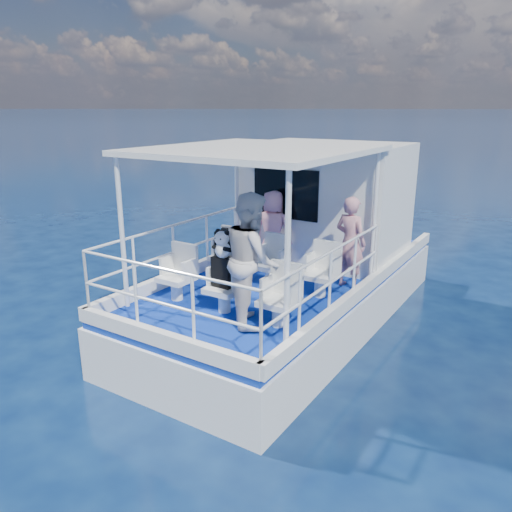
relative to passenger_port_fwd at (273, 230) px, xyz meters
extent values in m
plane|color=#08193D|center=(0.46, -1.04, -1.62)|extent=(2000.00, 2000.00, 0.00)
cube|color=white|center=(0.46, -0.04, -1.62)|extent=(3.00, 7.00, 1.60)
cube|color=navy|center=(0.46, -0.04, -0.77)|extent=(2.90, 6.90, 0.10)
cube|color=white|center=(0.46, 1.26, 0.38)|extent=(2.85, 2.00, 2.20)
cube|color=white|center=(0.46, -1.24, 1.52)|extent=(3.00, 3.20, 0.08)
cylinder|color=white|center=(-0.89, -2.74, 0.38)|extent=(0.07, 0.07, 2.20)
cylinder|color=white|center=(1.81, -2.74, 0.38)|extent=(0.07, 0.07, 2.20)
cylinder|color=white|center=(-0.89, 0.16, 0.38)|extent=(0.07, 0.07, 2.20)
cylinder|color=white|center=(1.81, 0.16, 0.38)|extent=(0.07, 0.07, 2.20)
cube|color=white|center=(-0.44, -0.84, -0.53)|extent=(0.48, 0.46, 0.38)
cube|color=white|center=(0.46, -0.84, -0.53)|extent=(0.48, 0.46, 0.38)
cube|color=white|center=(1.36, -0.84, -0.53)|extent=(0.48, 0.46, 0.38)
cube|color=white|center=(-0.44, -2.14, -0.53)|extent=(0.48, 0.46, 0.38)
cube|color=white|center=(0.46, -2.14, -0.53)|extent=(0.48, 0.46, 0.38)
cube|color=white|center=(1.36, -2.14, -0.53)|extent=(0.48, 0.46, 0.38)
imported|color=pink|center=(0.00, 0.00, 0.00)|extent=(0.57, 0.43, 1.43)
imported|color=#CB838F|center=(1.57, -0.19, 0.04)|extent=(0.61, 0.47, 1.51)
imported|color=silver|center=(0.99, -2.22, 0.19)|extent=(1.09, 1.11, 1.80)
cube|color=black|center=(-0.45, -0.86, -0.12)|extent=(0.32, 0.18, 0.42)
cube|color=black|center=(0.44, -2.14, -0.11)|extent=(0.29, 0.17, 0.44)
cube|color=black|center=(-0.46, -0.84, 0.12)|extent=(0.11, 0.07, 0.07)
camera|label=1|loc=(4.44, -7.55, 2.13)|focal=35.00mm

